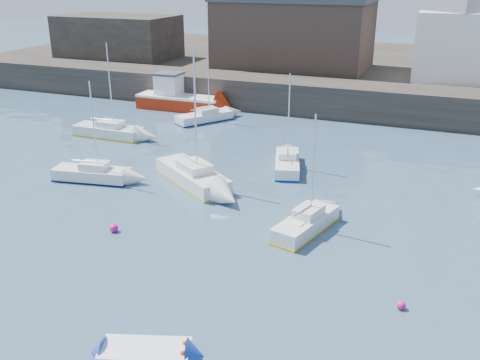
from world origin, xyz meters
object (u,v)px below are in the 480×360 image
at_px(sailboat_e, 108,131).
at_px(sailboat_a, 92,174).
at_px(sailboat_f, 287,163).
at_px(buoy_mid, 401,309).
at_px(buoy_near, 114,232).
at_px(sailboat_h, 205,117).
at_px(buoy_far, 228,191).
at_px(sailboat_b, 193,175).
at_px(sailboat_c, 306,223).
at_px(fishing_boat, 178,98).
at_px(blue_dinghy, 145,354).

bearing_deg(sailboat_e, sailboat_a, -61.40).
distance_m(sailboat_f, buoy_mid, 16.81).
distance_m(buoy_near, buoy_mid, 14.92).
distance_m(sailboat_f, sailboat_h, 14.07).
distance_m(sailboat_h, buoy_far, 16.62).
relative_size(buoy_mid, buoy_far, 0.93).
distance_m(sailboat_a, sailboat_b, 6.67).
height_order(sailboat_h, buoy_near, sailboat_h).
relative_size(sailboat_c, sailboat_f, 0.96).
bearing_deg(buoy_mid, sailboat_a, 160.34).
relative_size(sailboat_b, sailboat_c, 1.34).
bearing_deg(sailboat_h, sailboat_e, -126.57).
xyz_separation_m(sailboat_a, sailboat_h, (0.59, 16.01, -0.02)).
relative_size(fishing_boat, sailboat_b, 1.01).
distance_m(sailboat_b, sailboat_h, 15.19).
distance_m(blue_dinghy, sailboat_a, 18.58).
height_order(blue_dinghy, buoy_near, blue_dinghy).
bearing_deg(sailboat_c, sailboat_e, 151.45).
bearing_deg(buoy_far, blue_dinghy, -77.71).
relative_size(buoy_near, buoy_far, 1.15).
bearing_deg(sailboat_a, buoy_mid, -19.66).
bearing_deg(sailboat_c, fishing_boat, 131.27).
bearing_deg(buoy_mid, sailboat_h, 130.37).
distance_m(sailboat_h, buoy_near, 22.33).
relative_size(sailboat_e, buoy_near, 16.69).
bearing_deg(sailboat_f, blue_dinghy, -86.87).
distance_m(blue_dinghy, sailboat_b, 16.93).
relative_size(fishing_boat, buoy_far, 21.39).
distance_m(sailboat_e, buoy_near, 17.83).
bearing_deg(fishing_boat, buoy_mid, -47.81).
distance_m(blue_dinghy, buoy_near, 10.60).
relative_size(sailboat_b, buoy_far, 21.11).
xyz_separation_m(sailboat_b, buoy_far, (2.62, -0.30, -0.55)).
xyz_separation_m(buoy_near, buoy_far, (3.43, 7.42, 0.00)).
xyz_separation_m(fishing_boat, sailboat_a, (3.96, -19.59, -0.63)).
distance_m(sailboat_c, buoy_near, 10.14).
distance_m(blue_dinghy, buoy_mid, 10.39).
height_order(fishing_boat, sailboat_f, sailboat_f).
bearing_deg(fishing_boat, blue_dinghy, -63.98).
bearing_deg(fishing_boat, sailboat_b, -59.62).
xyz_separation_m(sailboat_e, sailboat_h, (5.37, 7.24, -0.05)).
distance_m(sailboat_a, buoy_mid, 21.67).
bearing_deg(sailboat_h, sailboat_a, -92.13).
bearing_deg(buoy_mid, sailboat_f, 123.02).
bearing_deg(sailboat_b, sailboat_h, 112.36).
height_order(sailboat_f, buoy_mid, sailboat_f).
relative_size(fishing_boat, sailboat_h, 1.25).
xyz_separation_m(sailboat_e, buoy_mid, (25.18, -16.05, -0.50)).
bearing_deg(sailboat_c, buoy_far, 148.62).
bearing_deg(blue_dinghy, sailboat_a, 131.74).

